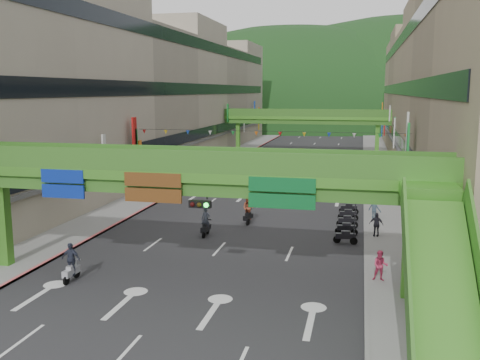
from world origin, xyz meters
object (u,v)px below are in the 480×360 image
at_px(scooter_rider_near, 206,223).
at_px(car_silver, 258,156).
at_px(overpass_near, 202,188).
at_px(scooter_rider_mid, 248,210).
at_px(pedestrian_red, 380,268).
at_px(car_yellow, 301,153).

height_order(scooter_rider_near, car_silver, scooter_rider_near).
height_order(overpass_near, scooter_rider_mid, overpass_near).
relative_size(scooter_rider_near, scooter_rider_mid, 0.96).
xyz_separation_m(overpass_near, car_silver, (-6.71, 49.74, -4.50)).
xyz_separation_m(car_silver, pedestrian_red, (15.58, -47.12, 0.11)).
height_order(scooter_rider_mid, pedestrian_red, scooter_rider_mid).
distance_m(scooter_rider_mid, car_silver, 36.78).
height_order(scooter_rider_mid, car_silver, scooter_rider_mid).
bearing_deg(car_yellow, scooter_rider_near, -101.70).
bearing_deg(scooter_rider_near, pedestrian_red, -30.63).
bearing_deg(car_yellow, car_silver, -149.26).
xyz_separation_m(scooter_rider_near, pedestrian_red, (11.52, -6.82, -0.13)).
distance_m(car_yellow, pedestrian_red, 52.88).
distance_m(scooter_rider_near, car_yellow, 45.15).
bearing_deg(pedestrian_red, scooter_rider_near, 151.33).
bearing_deg(scooter_rider_near, scooter_rider_mid, 62.00).
distance_m(scooter_rider_mid, pedestrian_red, 14.35).
bearing_deg(car_silver, pedestrian_red, -69.32).
relative_size(overpass_near, car_yellow, 6.53).
bearing_deg(scooter_rider_near, car_yellow, 87.98).
bearing_deg(overpass_near, car_silver, 97.69).
xyz_separation_m(overpass_near, car_yellow, (-1.06, 54.56, -4.47)).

